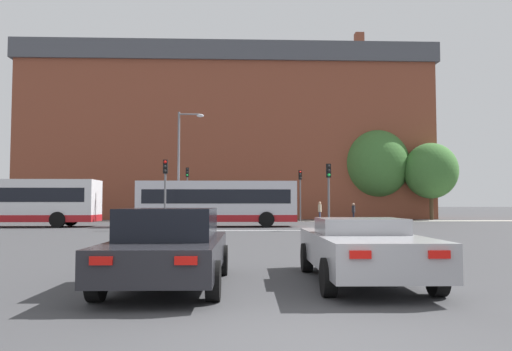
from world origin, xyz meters
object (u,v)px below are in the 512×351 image
at_px(traffic_light_far_right, 300,187).
at_px(car_roadster_right, 362,248).
at_px(bus_crossing_lead, 217,202).
at_px(pedestrian_waiting, 320,210).
at_px(traffic_light_near_right, 329,185).
at_px(pedestrian_walking_east, 353,211).
at_px(traffic_light_far_left, 187,185).
at_px(bus_crossing_trailing, 12,202).
at_px(car_saloon_left, 169,247).
at_px(traffic_light_near_left, 165,182).
at_px(street_lamp_junction, 183,157).
at_px(pedestrian_walking_west, 162,210).

bearing_deg(traffic_light_far_right, car_roadster_right, -95.12).
xyz_separation_m(car_roadster_right, bus_crossing_lead, (-3.76, 23.24, 0.93)).
bearing_deg(pedestrian_waiting, traffic_light_near_right, 12.49).
bearing_deg(pedestrian_walking_east, traffic_light_far_left, -67.10).
xyz_separation_m(traffic_light_far_right, pedestrian_walking_east, (4.56, 0.18, -2.01)).
relative_size(bus_crossing_trailing, traffic_light_near_right, 2.88).
relative_size(car_roadster_right, pedestrian_waiting, 2.90).
bearing_deg(traffic_light_far_left, pedestrian_waiting, 0.28).
bearing_deg(car_saloon_left, traffic_light_far_right, 79.68).
distance_m(car_saloon_left, bus_crossing_lead, 23.61).
relative_size(bus_crossing_trailing, traffic_light_far_right, 2.54).
xyz_separation_m(bus_crossing_lead, bus_crossing_trailing, (-13.36, 0.12, 0.05)).
bearing_deg(traffic_light_near_right, traffic_light_near_left, 177.71).
relative_size(bus_crossing_lead, traffic_light_far_left, 2.26).
relative_size(car_saloon_left, traffic_light_near_left, 1.16).
relative_size(bus_crossing_trailing, traffic_light_near_left, 2.71).
distance_m(bus_crossing_lead, traffic_light_far_right, 11.26).
distance_m(car_saloon_left, street_lamp_junction, 25.64).
distance_m(bus_crossing_trailing, pedestrian_walking_east, 26.19).
bearing_deg(pedestrian_waiting, bus_crossing_trailing, -47.04).
bearing_deg(car_saloon_left, bus_crossing_trailing, 120.60).
height_order(bus_crossing_trailing, street_lamp_junction, street_lamp_junction).
bearing_deg(traffic_light_near_left, traffic_light_far_left, 90.32).
height_order(car_roadster_right, traffic_light_near_right, traffic_light_near_right).
bearing_deg(bus_crossing_trailing, bus_crossing_lead, -90.52).
relative_size(traffic_light_far_right, pedestrian_walking_west, 2.69).
xyz_separation_m(street_lamp_junction, pedestrian_waiting, (10.84, 7.81, -3.74)).
relative_size(car_saloon_left, traffic_light_far_right, 1.08).
xyz_separation_m(traffic_light_near_right, pedestrian_waiting, (1.77, 13.82, -1.60)).
height_order(street_lamp_junction, pedestrian_waiting, street_lamp_junction).
xyz_separation_m(car_roadster_right, pedestrian_walking_east, (7.45, 32.42, 0.24)).
distance_m(traffic_light_far_right, pedestrian_walking_west, 12.03).
bearing_deg(traffic_light_near_right, bus_crossing_trailing, 167.23).
distance_m(car_roadster_right, traffic_light_near_right, 19.15).
bearing_deg(pedestrian_walking_east, pedestrian_walking_west, -70.72).
distance_m(traffic_light_far_left, traffic_light_far_right, 9.56).
relative_size(car_saloon_left, traffic_light_far_left, 1.03).
bearing_deg(bus_crossing_trailing, street_lamp_junction, -82.25).
bearing_deg(pedestrian_walking_west, pedestrian_waiting, -71.06).
bearing_deg(street_lamp_junction, traffic_light_far_left, 93.25).
xyz_separation_m(bus_crossing_trailing, street_lamp_junction, (10.89, 1.48, 3.08)).
distance_m(car_roadster_right, traffic_light_near_left, 20.43).
xyz_separation_m(bus_crossing_lead, pedestrian_walking_east, (11.21, 9.17, -0.69)).
bearing_deg(car_roadster_right, pedestrian_waiting, 83.06).
height_order(car_saloon_left, bus_crossing_trailing, bus_crossing_trailing).
relative_size(car_roadster_right, traffic_light_near_right, 1.28).
distance_m(traffic_light_near_left, traffic_light_far_right, 16.11).
distance_m(car_saloon_left, car_roadster_right, 3.70).
bearing_deg(pedestrian_walking_east, car_roadster_right, 10.71).
bearing_deg(traffic_light_far_right, bus_crossing_trailing, -156.08).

